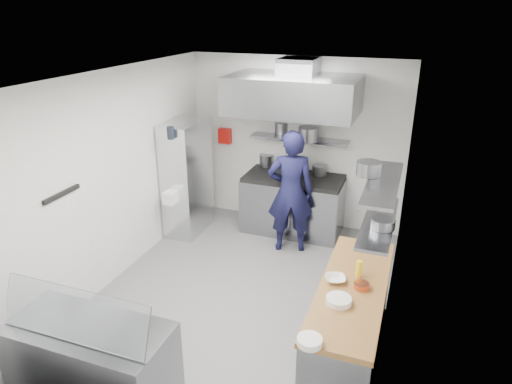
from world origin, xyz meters
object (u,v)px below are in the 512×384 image
at_px(gas_range, 293,205).
at_px(chef, 290,192).
at_px(display_case, 93,364).
at_px(wire_rack, 187,178).

bearing_deg(gas_range, chef, -78.70).
bearing_deg(chef, display_case, 57.22).
relative_size(gas_range, chef, 0.85).
height_order(chef, display_case, chef).
relative_size(wire_rack, display_case, 1.23).
xyz_separation_m(gas_range, display_case, (-0.76, -4.10, -0.03)).
distance_m(gas_range, chef, 0.81).
bearing_deg(wire_rack, chef, -2.00).
bearing_deg(chef, wire_rack, -20.50).
xyz_separation_m(wire_rack, display_case, (0.87, -3.54, -0.50)).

